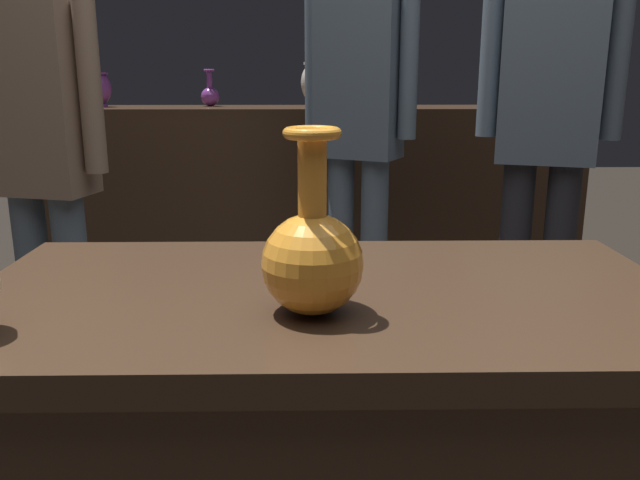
{
  "coord_description": "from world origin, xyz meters",
  "views": [
    {
      "loc": [
        -0.03,
        -1.05,
        1.16
      ],
      "look_at": [
        -0.01,
        -0.06,
        0.9
      ],
      "focal_mm": 36.58,
      "sensor_mm": 36.0,
      "label": 1
    }
  ],
  "objects_px": {
    "shelf_vase_far_left": "(101,88)",
    "visitor_near_right": "(548,112)",
    "visitor_center_back": "(359,116)",
    "visitor_near_left": "(40,150)",
    "shelf_vase_center": "(315,83)",
    "vase_centerpiece": "(312,255)",
    "shelf_vase_left": "(210,94)"
  },
  "relations": [
    {
      "from": "shelf_vase_center",
      "to": "visitor_center_back",
      "type": "xyz_separation_m",
      "value": [
        0.17,
        -0.64,
        -0.12
      ]
    },
    {
      "from": "visitor_center_back",
      "to": "visitor_near_left",
      "type": "xyz_separation_m",
      "value": [
        -1.06,
        -0.48,
        -0.07
      ]
    },
    {
      "from": "shelf_vase_center",
      "to": "visitor_center_back",
      "type": "bearing_deg",
      "value": -75.36
    },
    {
      "from": "shelf_vase_far_left",
      "to": "visitor_center_back",
      "type": "bearing_deg",
      "value": -28.67
    },
    {
      "from": "visitor_center_back",
      "to": "visitor_near_left",
      "type": "relative_size",
      "value": 1.07
    },
    {
      "from": "visitor_center_back",
      "to": "visitor_near_left",
      "type": "bearing_deg",
      "value": 51.99
    },
    {
      "from": "vase_centerpiece",
      "to": "shelf_vase_left",
      "type": "distance_m",
      "value": 2.44
    },
    {
      "from": "shelf_vase_center",
      "to": "visitor_center_back",
      "type": "distance_m",
      "value": 0.68
    },
    {
      "from": "shelf_vase_far_left",
      "to": "visitor_center_back",
      "type": "xyz_separation_m",
      "value": [
        1.21,
        -0.66,
        -0.09
      ]
    },
    {
      "from": "visitor_near_left",
      "to": "visitor_near_right",
      "type": "bearing_deg",
      "value": -161.94
    },
    {
      "from": "shelf_vase_left",
      "to": "visitor_near_left",
      "type": "relative_size",
      "value": 0.12
    },
    {
      "from": "shelf_vase_center",
      "to": "shelf_vase_far_left",
      "type": "bearing_deg",
      "value": 179.04
    },
    {
      "from": "vase_centerpiece",
      "to": "shelf_vase_center",
      "type": "xyz_separation_m",
      "value": [
        0.02,
        2.31,
        0.21
      ]
    },
    {
      "from": "shelf_vase_center",
      "to": "visitor_near_left",
      "type": "distance_m",
      "value": 1.45
    },
    {
      "from": "vase_centerpiece",
      "to": "shelf_vase_left",
      "type": "height_order",
      "value": "shelf_vase_left"
    },
    {
      "from": "vase_centerpiece",
      "to": "shelf_vase_far_left",
      "type": "distance_m",
      "value": 2.54
    },
    {
      "from": "visitor_center_back",
      "to": "visitor_near_right",
      "type": "height_order",
      "value": "visitor_near_right"
    },
    {
      "from": "shelf_vase_far_left",
      "to": "visitor_center_back",
      "type": "distance_m",
      "value": 1.38
    },
    {
      "from": "shelf_vase_center",
      "to": "visitor_near_left",
      "type": "relative_size",
      "value": 0.14
    },
    {
      "from": "shelf_vase_far_left",
      "to": "shelf_vase_left",
      "type": "bearing_deg",
      "value": 6.74
    },
    {
      "from": "shelf_vase_far_left",
      "to": "visitor_near_right",
      "type": "xyz_separation_m",
      "value": [
        1.82,
        -1.04,
        -0.05
      ]
    },
    {
      "from": "shelf_vase_far_left",
      "to": "visitor_center_back",
      "type": "relative_size",
      "value": 0.1
    },
    {
      "from": "vase_centerpiece",
      "to": "shelf_vase_far_left",
      "type": "height_order",
      "value": "shelf_vase_far_left"
    },
    {
      "from": "visitor_center_back",
      "to": "visitor_near_left",
      "type": "height_order",
      "value": "visitor_center_back"
    },
    {
      "from": "shelf_vase_left",
      "to": "visitor_near_right",
      "type": "relative_size",
      "value": 0.1
    },
    {
      "from": "visitor_near_right",
      "to": "visitor_near_left",
      "type": "xyz_separation_m",
      "value": [
        -1.67,
        -0.1,
        -0.11
      ]
    },
    {
      "from": "vase_centerpiece",
      "to": "shelf_vase_center",
      "type": "bearing_deg",
      "value": 89.39
    },
    {
      "from": "shelf_vase_left",
      "to": "visitor_near_right",
      "type": "height_order",
      "value": "visitor_near_right"
    },
    {
      "from": "shelf_vase_far_left",
      "to": "visitor_near_left",
      "type": "relative_size",
      "value": 0.11
    },
    {
      "from": "vase_centerpiece",
      "to": "visitor_center_back",
      "type": "bearing_deg",
      "value": 83.41
    },
    {
      "from": "vase_centerpiece",
      "to": "shelf_vase_far_left",
      "type": "bearing_deg",
      "value": 113.59
    },
    {
      "from": "shelf_vase_center",
      "to": "shelf_vase_left",
      "type": "relative_size",
      "value": 1.18
    }
  ]
}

